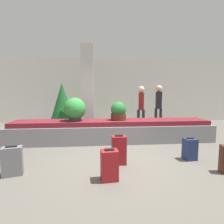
{
  "coord_description": "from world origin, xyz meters",
  "views": [
    {
      "loc": [
        -0.47,
        -3.96,
        1.46
      ],
      "look_at": [
        0.0,
        1.29,
        0.9
      ],
      "focal_mm": 28.0,
      "sensor_mm": 36.0,
      "label": 1
    }
  ],
  "objects_px": {
    "pillar": "(88,90)",
    "suitcase_1": "(12,161)",
    "decorated_tree": "(62,104)",
    "traveler_1": "(159,103)",
    "potted_plant_1": "(75,109)",
    "traveler_0": "(141,104)",
    "potted_plant_0": "(118,112)",
    "suitcase_2": "(190,149)",
    "suitcase_3": "(109,165)",
    "suitcase_0": "(119,150)"
  },
  "relations": [
    {
      "from": "pillar",
      "to": "suitcase_1",
      "type": "xyz_separation_m",
      "value": [
        -1.18,
        -3.36,
        -1.34
      ]
    },
    {
      "from": "pillar",
      "to": "decorated_tree",
      "type": "height_order",
      "value": "pillar"
    },
    {
      "from": "decorated_tree",
      "to": "traveler_1",
      "type": "bearing_deg",
      "value": -5.26
    },
    {
      "from": "pillar",
      "to": "potted_plant_1",
      "type": "relative_size",
      "value": 4.64
    },
    {
      "from": "decorated_tree",
      "to": "pillar",
      "type": "bearing_deg",
      "value": -32.17
    },
    {
      "from": "potted_plant_1",
      "to": "traveler_0",
      "type": "xyz_separation_m",
      "value": [
        2.36,
        1.39,
        0.06
      ]
    },
    {
      "from": "potted_plant_0",
      "to": "decorated_tree",
      "type": "distance_m",
      "value": 2.79
    },
    {
      "from": "decorated_tree",
      "to": "suitcase_1",
      "type": "bearing_deg",
      "value": -91.98
    },
    {
      "from": "potted_plant_1",
      "to": "traveler_0",
      "type": "bearing_deg",
      "value": 30.4
    },
    {
      "from": "suitcase_2",
      "to": "suitcase_3",
      "type": "relative_size",
      "value": 0.92
    },
    {
      "from": "potted_plant_0",
      "to": "decorated_tree",
      "type": "height_order",
      "value": "decorated_tree"
    },
    {
      "from": "suitcase_1",
      "to": "potted_plant_0",
      "type": "relative_size",
      "value": 0.97
    },
    {
      "from": "pillar",
      "to": "traveler_1",
      "type": "bearing_deg",
      "value": 6.17
    },
    {
      "from": "pillar",
      "to": "potted_plant_1",
      "type": "distance_m",
      "value": 1.45
    },
    {
      "from": "potted_plant_0",
      "to": "traveler_1",
      "type": "height_order",
      "value": "traveler_1"
    },
    {
      "from": "suitcase_0",
      "to": "suitcase_3",
      "type": "bearing_deg",
      "value": -111.2
    },
    {
      "from": "potted_plant_1",
      "to": "traveler_1",
      "type": "relative_size",
      "value": 0.39
    },
    {
      "from": "suitcase_1",
      "to": "potted_plant_1",
      "type": "xyz_separation_m",
      "value": [
        0.86,
        2.08,
        0.73
      ]
    },
    {
      "from": "potted_plant_0",
      "to": "suitcase_1",
      "type": "bearing_deg",
      "value": -135.82
    },
    {
      "from": "suitcase_1",
      "to": "suitcase_2",
      "type": "relative_size",
      "value": 1.09
    },
    {
      "from": "pillar",
      "to": "suitcase_2",
      "type": "height_order",
      "value": "pillar"
    },
    {
      "from": "suitcase_3",
      "to": "traveler_0",
      "type": "distance_m",
      "value": 4.16
    },
    {
      "from": "traveler_1",
      "to": "decorated_tree",
      "type": "distance_m",
      "value": 3.87
    },
    {
      "from": "suitcase_0",
      "to": "traveler_1",
      "type": "xyz_separation_m",
      "value": [
        2.03,
        3.33,
        0.79
      ]
    },
    {
      "from": "potted_plant_0",
      "to": "suitcase_2",
      "type": "bearing_deg",
      "value": -50.32
    },
    {
      "from": "pillar",
      "to": "traveler_0",
      "type": "relative_size",
      "value": 1.84
    },
    {
      "from": "suitcase_1",
      "to": "decorated_tree",
      "type": "distance_m",
      "value": 4.1
    },
    {
      "from": "traveler_0",
      "to": "suitcase_1",
      "type": "bearing_deg",
      "value": -32.83
    },
    {
      "from": "potted_plant_0",
      "to": "traveler_1",
      "type": "bearing_deg",
      "value": 40.53
    },
    {
      "from": "potted_plant_0",
      "to": "decorated_tree",
      "type": "bearing_deg",
      "value": 136.73
    },
    {
      "from": "traveler_0",
      "to": "traveler_1",
      "type": "bearing_deg",
      "value": 114.52
    },
    {
      "from": "suitcase_1",
      "to": "potted_plant_0",
      "type": "xyz_separation_m",
      "value": [
        2.17,
        2.11,
        0.65
      ]
    },
    {
      "from": "suitcase_0",
      "to": "decorated_tree",
      "type": "distance_m",
      "value": 4.18
    },
    {
      "from": "suitcase_1",
      "to": "potted_plant_1",
      "type": "bearing_deg",
      "value": 52.46
    },
    {
      "from": "pillar",
      "to": "suitcase_0",
      "type": "xyz_separation_m",
      "value": [
        0.77,
        -3.03,
        -1.3
      ]
    },
    {
      "from": "traveler_0",
      "to": "suitcase_2",
      "type": "bearing_deg",
      "value": 16.26
    },
    {
      "from": "pillar",
      "to": "suitcase_0",
      "type": "height_order",
      "value": "pillar"
    },
    {
      "from": "potted_plant_0",
      "to": "suitcase_3",
      "type": "bearing_deg",
      "value": -100.7
    },
    {
      "from": "suitcase_1",
      "to": "traveler_1",
      "type": "bearing_deg",
      "value": 27.52
    },
    {
      "from": "pillar",
      "to": "suitcase_3",
      "type": "relative_size",
      "value": 5.85
    },
    {
      "from": "suitcase_2",
      "to": "traveler_0",
      "type": "height_order",
      "value": "traveler_0"
    },
    {
      "from": "suitcase_0",
      "to": "suitcase_2",
      "type": "height_order",
      "value": "suitcase_0"
    },
    {
      "from": "pillar",
      "to": "decorated_tree",
      "type": "xyz_separation_m",
      "value": [
        -1.05,
        0.66,
        -0.57
      ]
    },
    {
      "from": "decorated_tree",
      "to": "potted_plant_1",
      "type": "bearing_deg",
      "value": -69.54
    },
    {
      "from": "suitcase_0",
      "to": "traveler_0",
      "type": "height_order",
      "value": "traveler_0"
    },
    {
      "from": "potted_plant_0",
      "to": "traveler_0",
      "type": "xyz_separation_m",
      "value": [
        1.06,
        1.36,
        0.13
      ]
    },
    {
      "from": "suitcase_2",
      "to": "suitcase_3",
      "type": "distance_m",
      "value": 1.99
    },
    {
      "from": "pillar",
      "to": "traveler_1",
      "type": "xyz_separation_m",
      "value": [
        2.81,
        0.3,
        -0.52
      ]
    },
    {
      "from": "pillar",
      "to": "potted_plant_0",
      "type": "relative_size",
      "value": 5.65
    },
    {
      "from": "suitcase_0",
      "to": "potted_plant_1",
      "type": "distance_m",
      "value": 2.18
    }
  ]
}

